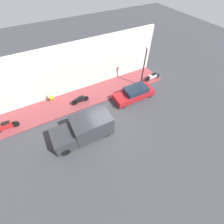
% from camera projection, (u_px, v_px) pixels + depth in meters
% --- Properties ---
extents(ground_plane, '(60.00, 60.00, 0.00)m').
position_uv_depth(ground_plane, '(108.00, 129.00, 13.17)').
color(ground_plane, '#38383D').
extents(sidewalk, '(2.98, 17.64, 0.11)m').
position_uv_depth(sidewalk, '(87.00, 96.00, 15.85)').
color(sidewalk, brown).
rests_on(sidewalk, ground_plane).
extents(building_facade, '(0.30, 17.64, 5.13)m').
position_uv_depth(building_facade, '(78.00, 68.00, 14.90)').
color(building_facade, silver).
rests_on(building_facade, ground_plane).
extents(parked_car, '(1.61, 4.21, 1.30)m').
position_uv_depth(parked_car, '(134.00, 93.00, 15.31)').
color(parked_car, maroon).
rests_on(parked_car, ground_plane).
extents(delivery_van, '(2.00, 4.76, 1.95)m').
position_uv_depth(delivery_van, '(84.00, 129.00, 11.99)').
color(delivery_van, '#2D2D33').
rests_on(delivery_van, ground_plane).
extents(scooter_silver, '(0.30, 1.97, 0.80)m').
position_uv_depth(scooter_silver, '(153.00, 76.00, 17.34)').
color(scooter_silver, '#B7B7BF').
rests_on(scooter_silver, sidewalk).
extents(motorcycle_black, '(0.30, 1.80, 0.76)m').
position_uv_depth(motorcycle_black, '(80.00, 100.00, 14.85)').
color(motorcycle_black, black).
rests_on(motorcycle_black, sidewalk).
extents(motorcycle_red, '(0.30, 2.09, 0.89)m').
position_uv_depth(motorcycle_red, '(5.00, 126.00, 12.65)').
color(motorcycle_red, '#B21E1E').
rests_on(motorcycle_red, sidewalk).
extents(streetlamp, '(0.35, 0.35, 4.51)m').
position_uv_depth(streetlamp, '(145.00, 61.00, 14.71)').
color(streetlamp, black).
rests_on(streetlamp, sidewalk).
extents(cafe_chair, '(0.40, 0.40, 0.96)m').
position_uv_depth(cafe_chair, '(51.00, 97.00, 14.88)').
color(cafe_chair, yellow).
rests_on(cafe_chair, sidewalk).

